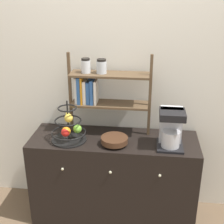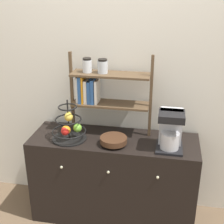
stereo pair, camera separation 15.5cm
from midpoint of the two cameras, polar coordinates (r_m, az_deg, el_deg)
wall_back at (r=2.73m, az=3.06°, el=7.33°), size 7.00×0.05×2.60m
sideboard at (r=2.86m, az=1.89°, el=-11.99°), size 1.43×0.50×0.79m
coffee_maker at (r=2.51m, az=12.40°, el=-3.23°), size 0.21×0.23×0.32m
fruit_stand at (r=2.61m, az=-6.19°, el=-2.80°), size 0.29×0.29×0.35m
wooden_bowl at (r=2.55m, az=2.04°, el=-5.22°), size 0.22×0.22×0.07m
shelf_hutch at (r=2.63m, az=-0.73°, el=4.55°), size 0.70×0.20×0.70m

